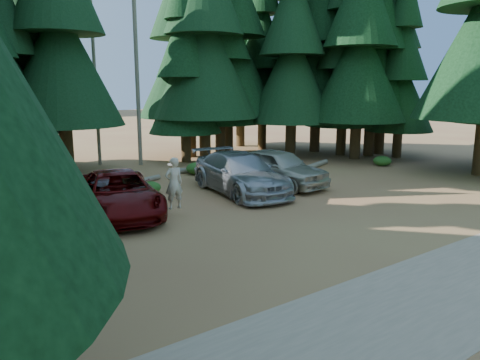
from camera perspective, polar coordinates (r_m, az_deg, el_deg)
The scene contains 20 objects.
ground at distance 16.88m, azimuth 6.32°, elevation -4.95°, with size 160.00×160.00×0.00m, color #975E40.
gravel_strip at distance 13.14m, azimuth 26.21°, elevation -10.88°, with size 26.00×3.50×0.01m, color tan.
forest_belt_north at distance 29.43m, azimuth -13.82°, elevation 1.80°, with size 36.00×7.00×22.00m, color black, non-canonical shape.
forest_belt_east at distance 31.27m, azimuth 22.53°, elevation 1.80°, with size 6.00×22.00×22.00m, color black, non-canonical shape.
snag_front at distance 28.94m, azimuth -12.50°, elevation 13.63°, with size 0.24×0.24×12.00m, color slate.
snag_back at distance 29.56m, azimuth -17.23°, elevation 11.40°, with size 0.20×0.20×10.00m, color slate.
red_pickup at distance 17.92m, azimuth -14.63°, elevation -1.61°, with size 2.69×5.84×1.62m, color #590707.
silver_minivan_center at distance 20.90m, azimuth 0.02°, elevation 0.82°, with size 2.51×6.17×1.79m, color #ADAFB5.
silver_minivan_right at distance 22.51m, azimuth 4.69°, elevation 1.54°, with size 2.11×5.25×1.79m, color beige.
frisbee_player at distance 17.28m, azimuth -8.08°, elevation -0.38°, with size 0.72×0.49×1.93m.
log_left at distance 23.24m, azimuth -12.90°, elevation -0.33°, with size 0.26×0.26×3.59m, color slate.
log_mid at distance 26.44m, azimuth -4.82°, elevation 1.36°, with size 0.30×0.30×3.60m, color slate.
log_right at distance 27.25m, azimuth 8.55°, elevation 1.58°, with size 0.30×0.30×4.71m, color slate.
shrub_far_left at distance 19.63m, azimuth -22.09°, elevation -2.34°, with size 1.29×1.29×0.71m, color #215B1B.
shrub_left at distance 23.52m, azimuth -14.25°, elevation 0.17°, with size 1.09×1.09×0.60m, color #215B1B.
shrub_center_left at distance 21.33m, azimuth -10.91°, elevation -0.90°, with size 0.97×0.97×0.53m, color #215B1B.
shrub_center_right at distance 25.58m, azimuth -5.23°, elevation 1.43°, with size 1.20×1.20×0.66m, color #215B1B.
shrub_right at distance 24.28m, azimuth 1.17°, elevation 0.88°, with size 1.11×1.11×0.61m, color #215B1B.
shrub_far_right at distance 24.89m, azimuth 1.83°, elevation 1.29°, with size 1.35×1.35×0.74m, color #215B1B.
shrub_edge_east at distance 29.50m, azimuth 16.95°, elevation 2.24°, with size 1.09×1.09×0.60m, color #215B1B.
Camera 1 is at (-11.02, -11.88, 4.72)m, focal length 35.00 mm.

